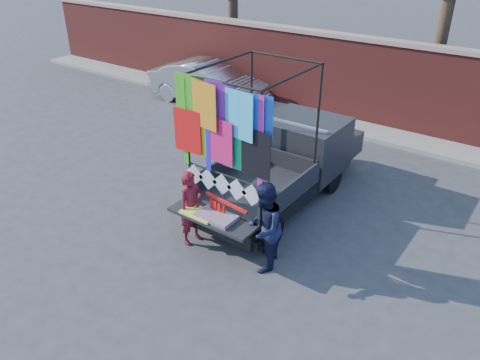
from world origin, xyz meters
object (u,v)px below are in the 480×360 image
Objects in this scene: woman at (191,208)px; man at (264,227)px; pickup_truck at (292,160)px; sedan at (208,83)px.

woman is 1.54m from man.
man is (1.53, 0.15, 0.08)m from woman.
pickup_truck reaches higher than sedan.
sedan is 2.53× the size of man.
man is at bearing -69.50° from pickup_truck.
man is at bearing -138.60° from sedan.
woman is at bearing -105.78° from man.
woman is at bearing -101.24° from pickup_truck.
pickup_truck is at bearing 179.08° from man.
woman is at bearing -146.94° from sedan.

